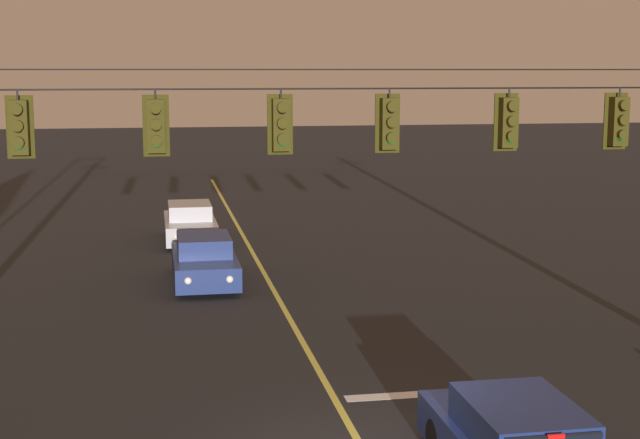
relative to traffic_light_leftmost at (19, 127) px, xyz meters
name	(u,v)px	position (x,y,z in m)	size (l,w,h in m)	color
lane_centre_stripe	(286,312)	(5.56, 6.02, -5.15)	(0.14, 60.00, 0.01)	#D1C64C
stop_bar_paint	(432,393)	(7.46, -0.58, -5.15)	(3.40, 0.36, 0.01)	silver
signal_span_assembly	(329,198)	(5.56, 0.02, -1.40)	(18.49, 0.32, 7.20)	#2D2116
traffic_light_leftmost	(19,127)	(0.00, 0.00, 0.00)	(0.48, 0.41, 1.22)	black
traffic_light_left_inner	(156,126)	(2.38, 0.00, 0.00)	(0.48, 0.41, 1.22)	black
traffic_light_centre	(281,125)	(4.65, 0.00, 0.00)	(0.48, 0.41, 1.22)	black
traffic_light_right_inner	(389,124)	(6.71, 0.00, 0.00)	(0.48, 0.41, 1.22)	black
traffic_light_rightmost	(509,122)	(9.07, 0.00, 0.00)	(0.48, 0.41, 1.22)	black
traffic_light_far_right	(619,121)	(11.36, 0.00, 0.00)	(0.48, 0.41, 1.22)	black
car_oncoming_lead	(204,261)	(3.70, 9.76, -4.50)	(1.80, 4.42, 1.39)	navy
car_oncoming_trailing	(190,224)	(3.56, 16.60, -4.50)	(1.80, 4.42, 1.39)	#A5A5AD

